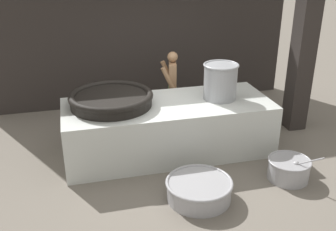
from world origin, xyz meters
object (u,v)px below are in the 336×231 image
(giant_wok_near, at_px, (111,99))
(cook, at_px, (172,85))
(prep_bowl_meat, at_px, (199,189))
(stock_pot, at_px, (220,81))
(prep_bowl_vegetables, at_px, (289,168))

(giant_wok_near, xyz_separation_m, cook, (1.38, 1.13, -0.24))
(prep_bowl_meat, bearing_deg, stock_pot, 60.41)
(giant_wok_near, distance_m, prep_bowl_vegetables, 3.16)
(stock_pot, relative_size, prep_bowl_vegetables, 0.77)
(cook, bearing_deg, stock_pot, 126.32)
(giant_wok_near, relative_size, cook, 0.95)
(stock_pot, xyz_separation_m, prep_bowl_vegetables, (0.69, -1.39, -1.08))
(giant_wok_near, height_order, prep_bowl_vegetables, giant_wok_near)
(stock_pot, bearing_deg, prep_bowl_vegetables, -63.69)
(giant_wok_near, relative_size, prep_bowl_vegetables, 1.73)
(prep_bowl_meat, bearing_deg, cook, 83.26)
(cook, relative_size, prep_bowl_vegetables, 1.82)
(giant_wok_near, bearing_deg, stock_pot, -4.18)
(giant_wok_near, bearing_deg, prep_bowl_vegetables, -30.37)
(cook, distance_m, prep_bowl_vegetables, 3.01)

